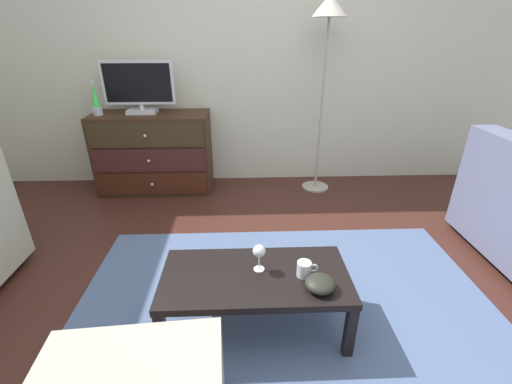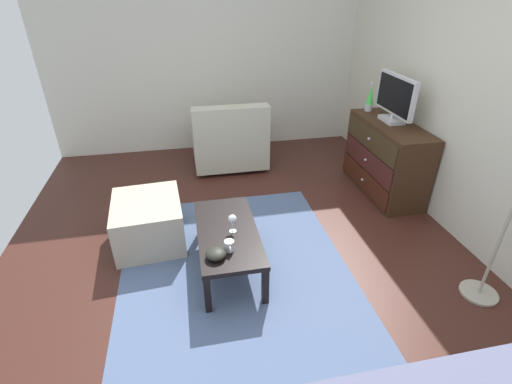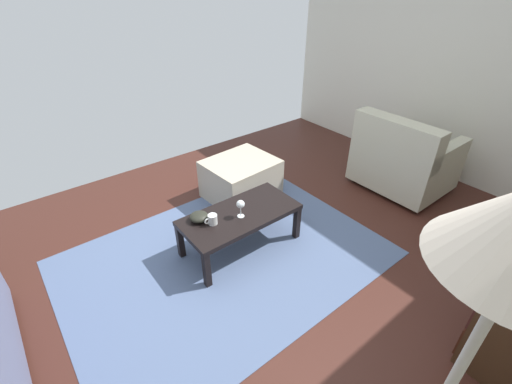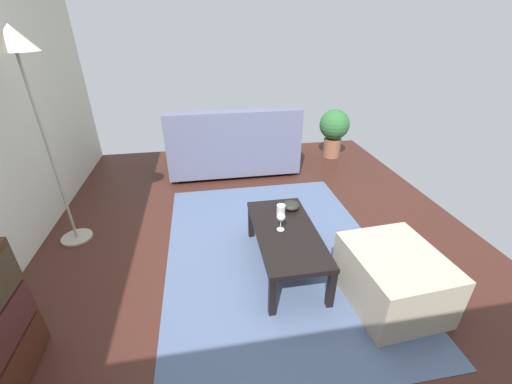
# 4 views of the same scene
# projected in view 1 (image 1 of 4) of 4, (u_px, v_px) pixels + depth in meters

# --- Properties ---
(ground_plane) EXTENTS (5.98, 4.46, 0.05)m
(ground_plane) POSITION_uv_depth(u_px,v_px,m) (253.00, 298.00, 2.20)
(ground_plane) COLOR #3F1F18
(wall_accent_rear) EXTENTS (5.98, 0.12, 2.60)m
(wall_accent_rear) POSITION_uv_depth(u_px,v_px,m) (246.00, 57.00, 3.42)
(wall_accent_rear) COLOR beige
(wall_accent_rear) RESTS_ON ground_plane
(area_rug) EXTENTS (2.60, 1.90, 0.01)m
(area_rug) POSITION_uv_depth(u_px,v_px,m) (287.00, 317.00, 2.01)
(area_rug) COLOR slate
(area_rug) RESTS_ON ground_plane
(dresser) EXTENTS (1.15, 0.49, 0.81)m
(dresser) POSITION_uv_depth(u_px,v_px,m) (154.00, 153.00, 3.49)
(dresser) COLOR #392314
(dresser) RESTS_ON ground_plane
(tv) EXTENTS (0.68, 0.18, 0.49)m
(tv) POSITION_uv_depth(u_px,v_px,m) (139.00, 86.00, 3.22)
(tv) COLOR silver
(tv) RESTS_ON dresser
(lava_lamp) EXTENTS (0.09, 0.09, 0.33)m
(lava_lamp) POSITION_uv_depth(u_px,v_px,m) (96.00, 100.00, 3.20)
(lava_lamp) COLOR #B7B7BC
(lava_lamp) RESTS_ON dresser
(coffee_table) EXTENTS (1.01, 0.49, 0.37)m
(coffee_table) POSITION_uv_depth(u_px,v_px,m) (255.00, 281.00, 1.83)
(coffee_table) COLOR black
(coffee_table) RESTS_ON ground_plane
(wine_glass) EXTENTS (0.07, 0.07, 0.16)m
(wine_glass) POSITION_uv_depth(u_px,v_px,m) (259.00, 252.00, 1.80)
(wine_glass) COLOR silver
(wine_glass) RESTS_ON coffee_table
(mug) EXTENTS (0.11, 0.08, 0.08)m
(mug) POSITION_uv_depth(u_px,v_px,m) (305.00, 269.00, 1.78)
(mug) COLOR silver
(mug) RESTS_ON coffee_table
(bowl_decorative) EXTENTS (0.15, 0.15, 0.07)m
(bowl_decorative) POSITION_uv_depth(u_px,v_px,m) (320.00, 284.00, 1.69)
(bowl_decorative) COLOR black
(bowl_decorative) RESTS_ON coffee_table
(standing_lamp) EXTENTS (0.32, 0.32, 1.84)m
(standing_lamp) POSITION_uv_depth(u_px,v_px,m) (328.00, 27.00, 3.00)
(standing_lamp) COLOR #A59E8C
(standing_lamp) RESTS_ON ground_plane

